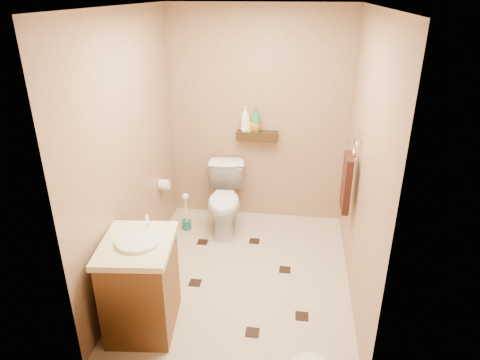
# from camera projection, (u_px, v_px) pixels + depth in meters

# --- Properties ---
(ground) EXTENTS (2.50, 2.50, 0.00)m
(ground) POSITION_uv_depth(u_px,v_px,m) (243.00, 275.00, 4.12)
(ground) COLOR #C5AB90
(ground) RESTS_ON ground
(wall_back) EXTENTS (2.00, 0.04, 2.40)m
(wall_back) POSITION_uv_depth(u_px,v_px,m) (258.00, 118.00, 4.76)
(wall_back) COLOR #A3835D
(wall_back) RESTS_ON ground
(wall_front) EXTENTS (2.00, 0.04, 2.40)m
(wall_front) POSITION_uv_depth(u_px,v_px,m) (214.00, 235.00, 2.50)
(wall_front) COLOR #A3835D
(wall_front) RESTS_ON ground
(wall_left) EXTENTS (0.04, 2.50, 2.40)m
(wall_left) POSITION_uv_depth(u_px,v_px,m) (130.00, 153.00, 3.76)
(wall_left) COLOR #A3835D
(wall_left) RESTS_ON ground
(wall_right) EXTENTS (0.04, 2.50, 2.40)m
(wall_right) POSITION_uv_depth(u_px,v_px,m) (364.00, 165.00, 3.50)
(wall_right) COLOR #A3835D
(wall_right) RESTS_ON ground
(ceiling) EXTENTS (2.00, 2.50, 0.02)m
(ceiling) POSITION_uv_depth(u_px,v_px,m) (243.00, 6.00, 3.14)
(ceiling) COLOR silver
(ceiling) RESTS_ON wall_back
(wall_shelf) EXTENTS (0.46, 0.14, 0.10)m
(wall_shelf) POSITION_uv_depth(u_px,v_px,m) (257.00, 136.00, 4.76)
(wall_shelf) COLOR #33200E
(wall_shelf) RESTS_ON wall_back
(floor_accents) EXTENTS (1.19, 1.46, 0.01)m
(floor_accents) POSITION_uv_depth(u_px,v_px,m) (247.00, 277.00, 4.08)
(floor_accents) COLOR black
(floor_accents) RESTS_ON ground
(toilet) EXTENTS (0.49, 0.76, 0.74)m
(toilet) POSITION_uv_depth(u_px,v_px,m) (225.00, 200.00, 4.76)
(toilet) COLOR white
(toilet) RESTS_ON ground
(vanity) EXTENTS (0.60, 0.70, 0.91)m
(vanity) POSITION_uv_depth(u_px,v_px,m) (141.00, 283.00, 3.35)
(vanity) COLOR brown
(vanity) RESTS_ON ground
(toilet_brush) EXTENTS (0.10, 0.10, 0.45)m
(toilet_brush) POSITION_uv_depth(u_px,v_px,m) (186.00, 217.00, 4.84)
(toilet_brush) COLOR #196759
(toilet_brush) RESTS_ON ground
(towel_ring) EXTENTS (0.12, 0.30, 0.76)m
(towel_ring) POSITION_uv_depth(u_px,v_px,m) (347.00, 180.00, 3.84)
(towel_ring) COLOR silver
(towel_ring) RESTS_ON wall_right
(toilet_paper) EXTENTS (0.12, 0.11, 0.12)m
(toilet_paper) POSITION_uv_depth(u_px,v_px,m) (164.00, 184.00, 4.58)
(toilet_paper) COLOR white
(toilet_paper) RESTS_ON wall_left
(bottle_a) EXTENTS (0.13, 0.13, 0.28)m
(bottle_a) POSITION_uv_depth(u_px,v_px,m) (245.00, 119.00, 4.70)
(bottle_a) COLOR white
(bottle_a) RESTS_ON wall_shelf
(bottle_b) EXTENTS (0.09, 0.09, 0.15)m
(bottle_b) POSITION_uv_depth(u_px,v_px,m) (249.00, 125.00, 4.72)
(bottle_b) COLOR #D5E530
(bottle_b) RESTS_ON wall_shelf
(bottle_c) EXTENTS (0.15, 0.15, 0.16)m
(bottle_c) POSITION_uv_depth(u_px,v_px,m) (255.00, 125.00, 4.71)
(bottle_c) COLOR #BA4815
(bottle_c) RESTS_ON wall_shelf
(bottle_d) EXTENTS (0.14, 0.14, 0.26)m
(bottle_d) POSITION_uv_depth(u_px,v_px,m) (256.00, 120.00, 4.69)
(bottle_d) COLOR green
(bottle_d) RESTS_ON wall_shelf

